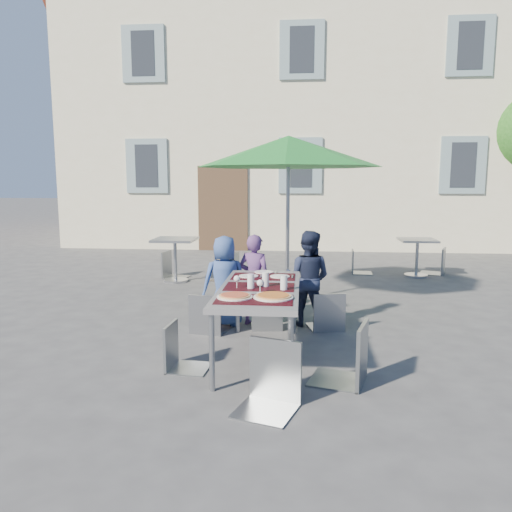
# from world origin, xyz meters

# --- Properties ---
(ground) EXTENTS (90.00, 90.00, 0.00)m
(ground) POSITION_xyz_m (0.00, 0.00, 0.00)
(ground) COLOR #3F4042
(ground) RESTS_ON ground
(building) EXTENTS (13.60, 8.20, 11.10)m
(building) POSITION_xyz_m (-0.00, 11.50, 4.85)
(building) COLOR beige
(building) RESTS_ON ground
(dining_table) EXTENTS (0.80, 1.85, 0.76)m
(dining_table) POSITION_xyz_m (-0.35, -0.48, 0.70)
(dining_table) COLOR #4A4A4F
(dining_table) RESTS_ON ground
(pizza_near_left) EXTENTS (0.33, 0.33, 0.03)m
(pizza_near_left) POSITION_xyz_m (-0.54, -0.98, 0.77)
(pizza_near_left) COLOR white
(pizza_near_left) RESTS_ON dining_table
(pizza_near_right) EXTENTS (0.37, 0.37, 0.03)m
(pizza_near_right) POSITION_xyz_m (-0.19, -0.96, 0.77)
(pizza_near_right) COLOR white
(pizza_near_right) RESTS_ON dining_table
(glassware) EXTENTS (0.54, 0.36, 0.15)m
(glassware) POSITION_xyz_m (-0.31, -0.57, 0.83)
(glassware) COLOR silver
(glassware) RESTS_ON dining_table
(place_settings) EXTENTS (0.61, 0.48, 0.01)m
(place_settings) POSITION_xyz_m (-0.35, 0.14, 0.76)
(place_settings) COLOR white
(place_settings) RESTS_ON dining_table
(child_0) EXTENTS (0.65, 0.52, 1.15)m
(child_0) POSITION_xyz_m (-0.89, 0.63, 0.58)
(child_0) COLOR #324D8B
(child_0) RESTS_ON ground
(child_1) EXTENTS (0.49, 0.39, 1.16)m
(child_1) POSITION_xyz_m (-0.52, 0.72, 0.58)
(child_1) COLOR #55346C
(child_1) RESTS_ON ground
(child_2) EXTENTS (0.66, 0.49, 1.21)m
(child_2) POSITION_xyz_m (0.15, 0.76, 0.60)
(child_2) COLOR #1B223B
(child_2) RESTS_ON ground
(chair_0) EXTENTS (0.48, 0.48, 0.91)m
(chair_0) POSITION_xyz_m (-1.05, 0.31, 0.53)
(chair_0) COLOR gray
(chair_0) RESTS_ON ground
(chair_1) EXTENTS (0.42, 0.42, 0.85)m
(chair_1) POSITION_xyz_m (-0.35, 0.53, 0.49)
(chair_1) COLOR #8F949A
(chair_1) RESTS_ON ground
(chair_2) EXTENTS (0.48, 0.49, 0.90)m
(chair_2) POSITION_xyz_m (0.39, 0.57, 0.53)
(chair_2) COLOR gray
(chair_2) RESTS_ON ground
(chair_3) EXTENTS (0.41, 0.41, 0.86)m
(chair_3) POSITION_xyz_m (-1.10, -0.86, 0.50)
(chair_3) COLOR gray
(chair_3) RESTS_ON ground
(chair_4) EXTENTS (0.58, 0.58, 1.06)m
(chair_4) POSITION_xyz_m (0.52, -1.06, 0.63)
(chair_4) COLOR gray
(chair_4) RESTS_ON ground
(chair_5) EXTENTS (0.57, 0.57, 1.02)m
(chair_5) POSITION_xyz_m (-0.17, -1.60, 0.60)
(chair_5) COLOR #8E9499
(chair_5) RESTS_ON ground
(patio_umbrella) EXTENTS (2.71, 2.71, 2.47)m
(patio_umbrella) POSITION_xyz_m (-0.14, 1.94, 2.22)
(patio_umbrella) COLOR #B5B7BE
(patio_umbrella) RESTS_ON ground
(cafe_table_0) EXTENTS (0.74, 0.74, 0.79)m
(cafe_table_0) POSITION_xyz_m (-2.21, 3.30, 0.56)
(cafe_table_0) COLOR #B5B7BE
(cafe_table_0) RESTS_ON ground
(bg_chair_l_0) EXTENTS (0.49, 0.48, 0.95)m
(bg_chair_l_0) POSITION_xyz_m (-2.39, 3.70, 0.56)
(bg_chair_l_0) COLOR gray
(bg_chair_l_0) RESTS_ON ground
(bg_chair_r_0) EXTENTS (0.56, 0.55, 1.00)m
(bg_chair_r_0) POSITION_xyz_m (-1.26, 3.44, 0.59)
(bg_chair_r_0) COLOR gray
(bg_chair_r_0) RESTS_ON ground
(cafe_table_1) EXTENTS (0.67, 0.67, 0.72)m
(cafe_table_1) POSITION_xyz_m (2.27, 4.23, 0.48)
(cafe_table_1) COLOR #B5B7BE
(cafe_table_1) RESTS_ON ground
(bg_chair_l_1) EXTENTS (0.42, 0.41, 0.88)m
(bg_chair_l_1) POSITION_xyz_m (1.17, 4.46, 0.51)
(bg_chair_l_1) COLOR gray
(bg_chair_l_1) RESTS_ON ground
(bg_chair_r_1) EXTENTS (0.57, 0.57, 0.99)m
(bg_chair_r_1) POSITION_xyz_m (2.73, 4.51, 0.58)
(bg_chair_r_1) COLOR gray
(bg_chair_r_1) RESTS_ON ground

